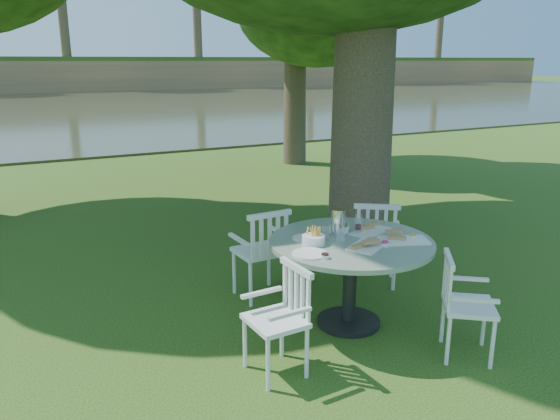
# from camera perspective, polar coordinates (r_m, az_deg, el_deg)

# --- Properties ---
(ground) EXTENTS (140.00, 140.00, 0.00)m
(ground) POSITION_cam_1_polar(r_m,az_deg,el_deg) (5.48, 0.98, -9.10)
(ground) COLOR #1D3C0C
(ground) RESTS_ON ground
(table) EXTENTS (1.41, 1.41, 0.79)m
(table) POSITION_cam_1_polar(r_m,az_deg,el_deg) (4.76, 7.40, -4.83)
(table) COLOR black
(table) RESTS_ON ground
(chair_ne) EXTENTS (0.62, 0.61, 0.90)m
(chair_ne) POSITION_cam_1_polar(r_m,az_deg,el_deg) (5.64, 9.93, -2.82)
(chair_ne) COLOR white
(chair_ne) RESTS_ON ground
(chair_nw) EXTENTS (0.48, 0.45, 0.90)m
(chair_nw) POSITION_cam_1_polar(r_m,az_deg,el_deg) (5.26, -1.65, -3.93)
(chair_nw) COLOR white
(chair_nw) RESTS_ON ground
(chair_sw) EXTENTS (0.41, 0.43, 0.82)m
(chair_sw) POSITION_cam_1_polar(r_m,az_deg,el_deg) (4.10, 0.51, -10.49)
(chair_sw) COLOR white
(chair_sw) RESTS_ON ground
(chair_se) EXTENTS (0.56, 0.56, 0.82)m
(chair_se) POSITION_cam_1_polar(r_m,az_deg,el_deg) (4.52, 18.18, -8.75)
(chair_se) COLOR white
(chair_se) RESTS_ON ground
(tableware) EXTENTS (1.25, 0.75, 0.25)m
(tableware) POSITION_cam_1_polar(r_m,az_deg,el_deg) (4.70, 6.74, -2.51)
(tableware) COLOR white
(tableware) RESTS_ON table
(river) EXTENTS (100.00, 28.00, 0.12)m
(river) POSITION_cam_1_polar(r_m,az_deg,el_deg) (27.58, -22.72, 9.51)
(river) COLOR #2F331E
(river) RESTS_ON ground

